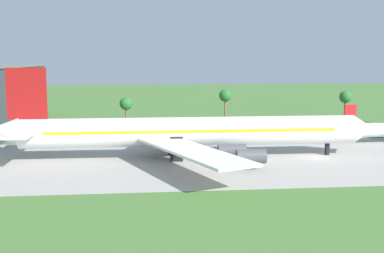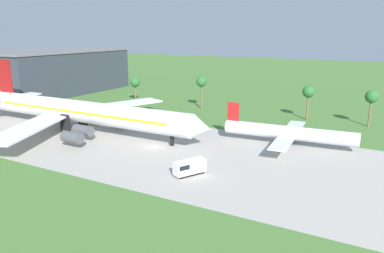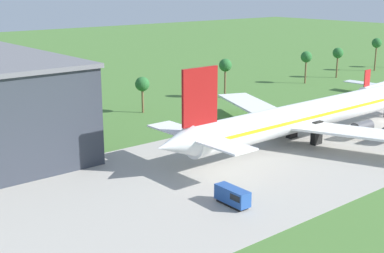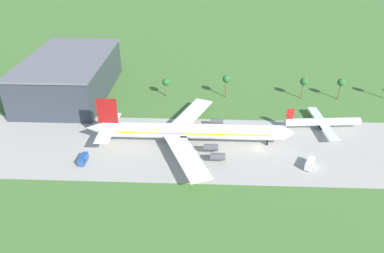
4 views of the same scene
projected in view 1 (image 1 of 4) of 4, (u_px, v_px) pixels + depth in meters
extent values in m
plane|color=#477233|center=(316.00, 158.00, 95.90)|extent=(600.00, 600.00, 0.00)
cube|color=#A8A399|center=(316.00, 158.00, 95.90)|extent=(320.00, 44.00, 0.02)
cylinder|color=white|center=(192.00, 131.00, 95.47)|extent=(66.63, 5.75, 5.75)
cone|color=white|center=(364.00, 129.00, 99.10)|extent=(4.60, 5.63, 5.63)
cone|color=white|center=(0.00, 132.00, 91.66)|extent=(7.18, 5.46, 5.46)
cube|color=yellow|center=(192.00, 129.00, 95.41)|extent=(56.64, 5.86, 0.57)
cube|color=maroon|center=(27.00, 94.00, 91.20)|extent=(7.47, 0.50, 9.77)
cube|color=white|center=(27.00, 130.00, 92.11)|extent=(5.17, 22.99, 0.30)
cube|color=white|center=(192.00, 151.00, 80.66)|extent=(18.17, 30.62, 0.44)
cube|color=white|center=(178.00, 126.00, 110.23)|extent=(18.17, 30.62, 0.44)
cylinder|color=#4C4C51|center=(232.00, 151.00, 89.74)|extent=(5.17, 2.59, 2.59)
cylinder|color=#4C4C51|center=(251.00, 156.00, 84.31)|extent=(5.17, 2.59, 2.59)
cylinder|color=#4C4C51|center=(220.00, 139.00, 103.33)|extent=(5.17, 2.59, 2.59)
cylinder|color=#4C4C51|center=(226.00, 134.00, 109.23)|extent=(5.17, 2.59, 2.59)
cube|color=black|center=(327.00, 144.00, 98.72)|extent=(0.70, 0.90, 4.71)
cube|color=black|center=(176.00, 149.00, 92.42)|extent=(2.40, 1.20, 4.71)
cube|color=black|center=(174.00, 144.00, 98.65)|extent=(2.40, 1.20, 4.71)
cube|color=red|center=(350.00, 114.00, 111.16)|extent=(2.90, 0.47, 4.50)
cylinder|color=brown|center=(126.00, 117.00, 135.58)|extent=(0.56, 0.56, 6.66)
sphere|color=#28662D|center=(126.00, 104.00, 135.05)|extent=(3.60, 3.60, 3.60)
cylinder|color=brown|center=(225.00, 113.00, 138.32)|extent=(0.56, 0.56, 8.72)
sphere|color=#28662D|center=(225.00, 95.00, 137.64)|extent=(3.60, 3.60, 3.60)
cylinder|color=brown|center=(345.00, 113.00, 142.02)|extent=(0.56, 0.56, 8.03)
sphere|color=#28662D|center=(345.00, 97.00, 141.39)|extent=(3.60, 3.60, 3.60)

